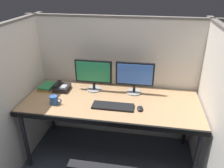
% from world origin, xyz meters
% --- Properties ---
extents(cubicle_partition_rear, '(2.21, 0.06, 1.57)m').
position_xyz_m(cubicle_partition_rear, '(0.00, 0.74, 0.79)').
color(cubicle_partition_rear, beige).
rests_on(cubicle_partition_rear, ground).
extents(cubicle_partition_left, '(0.06, 1.41, 1.57)m').
position_xyz_m(cubicle_partition_left, '(-0.99, 0.20, 0.79)').
color(cubicle_partition_left, beige).
rests_on(cubicle_partition_left, ground).
extents(cubicle_partition_right, '(0.06, 1.41, 1.57)m').
position_xyz_m(cubicle_partition_right, '(0.99, 0.20, 0.79)').
color(cubicle_partition_right, beige).
rests_on(cubicle_partition_right, ground).
extents(desk, '(1.90, 0.80, 0.74)m').
position_xyz_m(desk, '(0.00, 0.29, 0.69)').
color(desk, '#997551').
rests_on(desk, ground).
extents(monitor_left, '(0.43, 0.17, 0.37)m').
position_xyz_m(monitor_left, '(-0.25, 0.52, 0.96)').
color(monitor_left, gray).
rests_on(monitor_left, desk).
extents(monitor_right, '(0.43, 0.17, 0.37)m').
position_xyz_m(monitor_right, '(0.23, 0.53, 0.96)').
color(monitor_right, gray).
rests_on(monitor_right, desk).
extents(keyboard_main, '(0.43, 0.15, 0.02)m').
position_xyz_m(keyboard_main, '(0.04, 0.17, 0.75)').
color(keyboard_main, black).
rests_on(keyboard_main, desk).
extents(computer_mouse, '(0.06, 0.10, 0.04)m').
position_xyz_m(computer_mouse, '(0.32, 0.17, 0.76)').
color(computer_mouse, black).
rests_on(computer_mouse, desk).
extents(coffee_mug, '(0.13, 0.08, 0.09)m').
position_xyz_m(coffee_mug, '(-0.58, 0.13, 0.79)').
color(coffee_mug, '#264C8C').
rests_on(coffee_mug, desk).
extents(desk_phone, '(0.17, 0.19, 0.09)m').
position_xyz_m(desk_phone, '(-0.63, 0.46, 0.77)').
color(desk_phone, black).
rests_on(desk_phone, desk).
extents(book_stack, '(0.15, 0.21, 0.05)m').
position_xyz_m(book_stack, '(-0.82, 0.47, 0.76)').
color(book_stack, olive).
rests_on(book_stack, desk).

